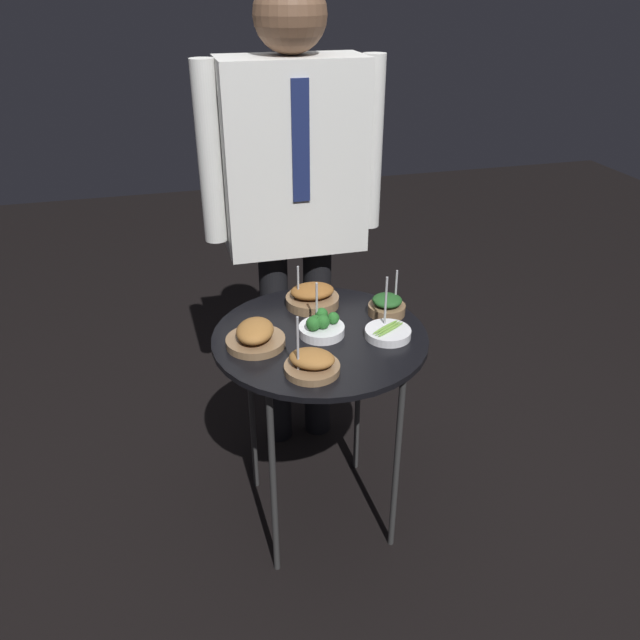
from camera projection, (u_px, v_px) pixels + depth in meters
ground_plane at (320, 512)px, 2.24m from camera, size 8.00×8.00×0.00m
serving_cart at (320, 351)px, 1.91m from camera, size 0.65×0.65×0.74m
bowl_asparagus_near_rim at (388, 332)px, 1.86m from camera, size 0.14×0.14×0.18m
bowl_roast_front_right at (312, 363)px, 1.69m from camera, size 0.16×0.15×0.18m
bowl_roast_front_center at (312, 297)px, 2.03m from camera, size 0.17×0.17×0.15m
bowl_broccoli_mid_right at (321, 326)px, 1.87m from camera, size 0.14×0.14×0.15m
bowl_roast_back_left at (255, 336)px, 1.81m from camera, size 0.17×0.17×0.07m
bowl_spinach_back_right at (387, 306)px, 1.98m from camera, size 0.12×0.12×0.14m
waiter_figure at (293, 181)px, 2.12m from camera, size 0.63×0.24×1.70m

